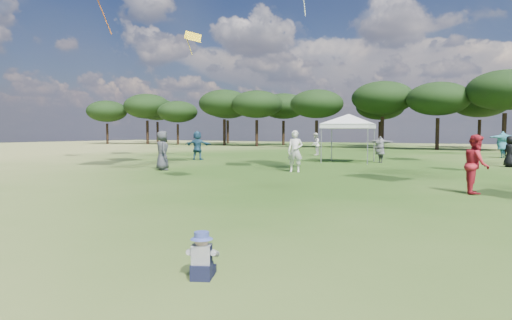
{
  "coord_description": "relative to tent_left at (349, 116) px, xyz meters",
  "views": [
    {
      "loc": [
        3.3,
        -1.99,
        1.8
      ],
      "look_at": [
        0.25,
        3.26,
        1.4
      ],
      "focal_mm": 30.0,
      "sensor_mm": 36.0,
      "label": 1
    }
  ],
  "objects": [
    {
      "name": "tree_line",
      "position": [
        7.1,
        24.68,
        2.69
      ],
      "size": [
        108.78,
        17.63,
        7.77
      ],
      "color": "black",
      "rests_on": "ground"
    },
    {
      "name": "tent_left",
      "position": [
        0.0,
        0.0,
        0.0
      ],
      "size": [
        5.64,
        5.64,
        3.16
      ],
      "rotation": [
        0.0,
        0.0,
        0.12
      ],
      "color": "gray",
      "rests_on": "ground"
    },
    {
      "name": "toddler",
      "position": [
        4.85,
        -20.59,
        -2.48
      ],
      "size": [
        0.44,
        0.48,
        0.58
      ],
      "rotation": [
        0.0,
        0.0,
        0.43
      ],
      "color": "black",
      "rests_on": "ground"
    },
    {
      "name": "festival_crowd",
      "position": [
        3.91,
        -0.58,
        -1.85
      ],
      "size": [
        29.21,
        21.92,
        1.88
      ],
      "color": "olive",
      "rests_on": "ground"
    }
  ]
}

